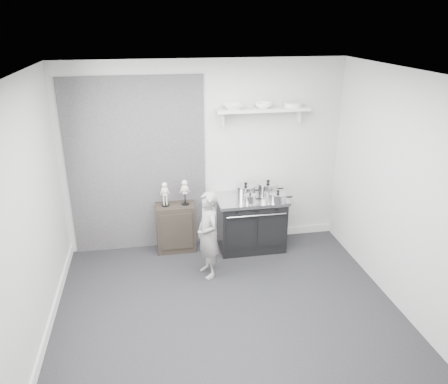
{
  "coord_description": "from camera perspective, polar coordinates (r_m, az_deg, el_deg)",
  "views": [
    {
      "loc": [
        -0.79,
        -4.12,
        3.19
      ],
      "look_at": [
        0.13,
        0.95,
        1.13
      ],
      "focal_mm": 35.0,
      "sensor_mm": 36.0,
      "label": 1
    }
  ],
  "objects": [
    {
      "name": "ground",
      "position": [
        5.27,
        0.49,
        -15.46
      ],
      "size": [
        4.0,
        4.0,
        0.0
      ],
      "primitive_type": "plane",
      "color": "black",
      "rests_on": "ground"
    },
    {
      "name": "room_shell",
      "position": [
        4.6,
        -0.88,
        2.06
      ],
      "size": [
        4.02,
        3.62,
        2.71
      ],
      "color": "#BABAB8",
      "rests_on": "ground"
    },
    {
      "name": "wall_shelf",
      "position": [
        6.13,
        5.07,
        10.59
      ],
      "size": [
        1.3,
        0.26,
        0.24
      ],
      "color": "silver",
      "rests_on": "room_shell"
    },
    {
      "name": "stove",
      "position": [
        6.41,
        3.57,
        -4.04
      ],
      "size": [
        0.99,
        0.62,
        0.79
      ],
      "color": "black",
      "rests_on": "ground"
    },
    {
      "name": "side_cabinet",
      "position": [
        6.4,
        -6.32,
        -4.63
      ],
      "size": [
        0.55,
        0.32,
        0.71
      ],
      "primitive_type": "cube",
      "color": "black",
      "rests_on": "ground"
    },
    {
      "name": "child",
      "position": [
        5.66,
        -2.12,
        -5.61
      ],
      "size": [
        0.39,
        0.49,
        1.18
      ],
      "primitive_type": "imported",
      "rotation": [
        0.0,
        0.0,
        -1.3
      ],
      "color": "gray",
      "rests_on": "ground"
    },
    {
      "name": "pot_back_left",
      "position": [
        6.3,
        2.85,
        0.21
      ],
      "size": [
        0.37,
        0.28,
        0.21
      ],
      "color": "#BEBEC0",
      "rests_on": "stove"
    },
    {
      "name": "pot_back_right",
      "position": [
        6.36,
        5.75,
        0.43
      ],
      "size": [
        0.38,
        0.29,
        0.23
      ],
      "color": "#BEBEC0",
      "rests_on": "stove"
    },
    {
      "name": "pot_front_right",
      "position": [
        6.14,
        7.05,
        -0.68
      ],
      "size": [
        0.34,
        0.25,
        0.17
      ],
      "color": "#BEBEC0",
      "rests_on": "stove"
    },
    {
      "name": "pot_front_center",
      "position": [
        6.05,
        3.45,
        -0.9
      ],
      "size": [
        0.26,
        0.17,
        0.15
      ],
      "color": "#BEBEC0",
      "rests_on": "stove"
    },
    {
      "name": "skeleton_full",
      "position": [
        6.17,
        -7.73,
        -0.05
      ],
      "size": [
        0.11,
        0.07,
        0.41
      ],
      "primitive_type": null,
      "color": "beige",
      "rests_on": "side_cabinet"
    },
    {
      "name": "skeleton_torso",
      "position": [
        6.18,
        -5.15,
        0.2
      ],
      "size": [
        0.12,
        0.08,
        0.43
      ],
      "primitive_type": null,
      "color": "beige",
      "rests_on": "side_cabinet"
    },
    {
      "name": "bowl_large",
      "position": [
        6.01,
        1.17,
        11.09
      ],
      "size": [
        0.28,
        0.28,
        0.07
      ],
      "primitive_type": "imported",
      "color": "white",
      "rests_on": "wall_shelf"
    },
    {
      "name": "bowl_small",
      "position": [
        6.11,
        5.17,
        11.21
      ],
      "size": [
        0.24,
        0.24,
        0.07
      ],
      "primitive_type": "imported",
      "color": "white",
      "rests_on": "wall_shelf"
    },
    {
      "name": "plate_stack",
      "position": [
        6.23,
        8.94,
        11.18
      ],
      "size": [
        0.25,
        0.25,
        0.06
      ],
      "primitive_type": "cylinder",
      "color": "silver",
      "rests_on": "wall_shelf"
    }
  ]
}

